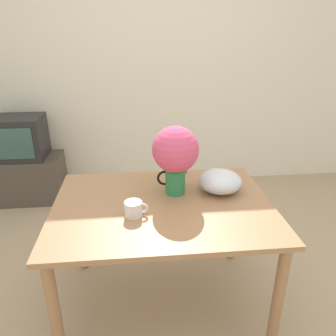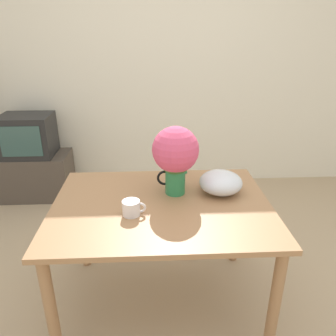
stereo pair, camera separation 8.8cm
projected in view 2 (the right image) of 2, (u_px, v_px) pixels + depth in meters
The scene contains 8 objects.
ground_plane at pixel (185, 310), 2.10m from camera, with size 12.00×12.00×0.00m, color tan.
wall_back at pixel (168, 67), 3.42m from camera, with size 8.00×0.05×2.60m.
table at pixel (162, 218), 1.92m from camera, with size 1.25×0.94×0.74m.
flower_vase at pixel (175, 154), 1.90m from camera, with size 0.27×0.27×0.42m.
coffee_mug at pixel (132, 208), 1.75m from camera, with size 0.13×0.10×0.08m.
white_bowl at pixel (221, 182), 1.98m from camera, with size 0.26×0.26×0.13m.
tv_stand at pixel (35, 175), 3.46m from camera, with size 0.75×0.41×0.47m.
tv_set at pixel (28, 135), 3.28m from camera, with size 0.50×0.40×0.41m.
Camera 2 is at (-0.19, -1.57, 1.66)m, focal length 35.00 mm.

